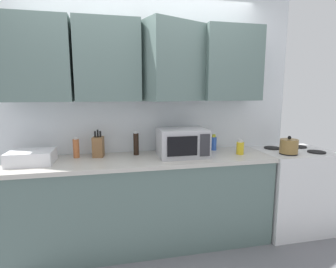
# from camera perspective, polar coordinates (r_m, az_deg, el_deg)

# --- Properties ---
(wall_back_with_cabinets) EXTENTS (3.40, 0.53, 2.60)m
(wall_back_with_cabinets) POSITION_cam_1_polar(r_m,az_deg,el_deg) (2.73, -5.99, 9.91)
(wall_back_with_cabinets) COLOR white
(wall_back_with_cabinets) RESTS_ON ground_plane
(counter_run) EXTENTS (2.53, 0.63, 0.90)m
(counter_run) POSITION_cam_1_polar(r_m,az_deg,el_deg) (2.73, -5.06, -14.33)
(counter_run) COLOR slate
(counter_run) RESTS_ON ground_plane
(stove_range) EXTENTS (0.76, 0.64, 0.91)m
(stove_range) POSITION_cam_1_polar(r_m,az_deg,el_deg) (3.33, 25.07, -10.80)
(stove_range) COLOR silver
(stove_range) RESTS_ON ground_plane
(kettle) EXTENTS (0.18, 0.18, 0.18)m
(kettle) POSITION_cam_1_polar(r_m,az_deg,el_deg) (2.98, 24.77, -2.40)
(kettle) COLOR olive
(kettle) RESTS_ON stove_range
(microwave) EXTENTS (0.48, 0.37, 0.28)m
(microwave) POSITION_cam_1_polar(r_m,az_deg,el_deg) (2.62, 3.12, -1.83)
(microwave) COLOR #B7B7BC
(microwave) RESTS_ON counter_run
(dish_rack) EXTENTS (0.38, 0.30, 0.12)m
(dish_rack) POSITION_cam_1_polar(r_m,az_deg,el_deg) (2.65, -27.52, -4.49)
(dish_rack) COLOR silver
(dish_rack) RESTS_ON counter_run
(knife_block) EXTENTS (0.12, 0.13, 0.27)m
(knife_block) POSITION_cam_1_polar(r_m,az_deg,el_deg) (2.69, -14.91, -2.64)
(knife_block) COLOR brown
(knife_block) RESTS_ON counter_run
(bottle_blue_cleaner) EXTENTS (0.06, 0.06, 0.18)m
(bottle_blue_cleaner) POSITION_cam_1_polar(r_m,az_deg,el_deg) (2.94, 9.88, -1.94)
(bottle_blue_cleaner) COLOR #2D56B7
(bottle_blue_cleaner) RESTS_ON counter_run
(bottle_soy_dark) EXTENTS (0.05, 0.05, 0.24)m
(bottle_soy_dark) POSITION_cam_1_polar(r_m,az_deg,el_deg) (2.70, -6.95, -2.07)
(bottle_soy_dark) COLOR black
(bottle_soy_dark) RESTS_ON counter_run
(bottle_yellow_mustard) EXTENTS (0.08, 0.08, 0.16)m
(bottle_yellow_mustard) POSITION_cam_1_polar(r_m,az_deg,el_deg) (2.81, 15.39, -2.84)
(bottle_yellow_mustard) COLOR gold
(bottle_yellow_mustard) RESTS_ON counter_run
(bottle_spice_jar) EXTENTS (0.06, 0.06, 0.20)m
(bottle_spice_jar) POSITION_cam_1_polar(r_m,az_deg,el_deg) (2.72, -19.32, -2.92)
(bottle_spice_jar) COLOR #BC6638
(bottle_spice_jar) RESTS_ON counter_run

